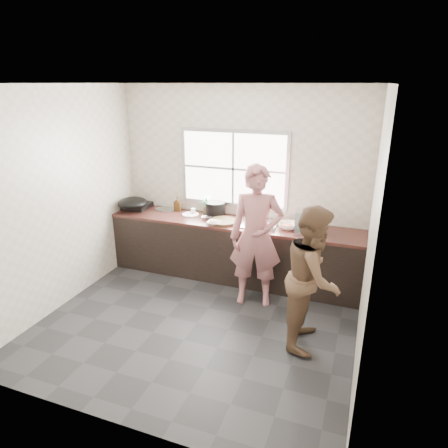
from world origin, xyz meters
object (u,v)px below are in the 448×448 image
(bottle_brown_tall, at_px, (178,204))
(pot_lid_right, at_px, (162,209))
(burner, at_px, (136,205))
(plate_food, at_px, (190,215))
(person_side, at_px, (313,277))
(wok, at_px, (133,203))
(pot_lid_left, at_px, (168,210))
(bowl_crabs, at_px, (288,226))
(dish_rack, at_px, (311,222))
(black_pot, at_px, (215,209))
(woman, at_px, (256,241))
(bowl_mince, at_px, (214,223))
(bottle_brown_short, at_px, (208,208))
(bowl_held, at_px, (270,228))
(glass_jar, at_px, (193,211))
(bottle_green, at_px, (207,205))
(cutting_board, at_px, (223,221))

(bottle_brown_tall, bearing_deg, pot_lid_right, -176.08)
(burner, bearing_deg, plate_food, -4.09)
(person_side, distance_m, wok, 3.05)
(pot_lid_left, bearing_deg, bottle_brown_tall, 10.24)
(bowl_crabs, relative_size, wok, 0.48)
(person_side, bearing_deg, bowl_crabs, 23.43)
(dish_rack, bearing_deg, black_pot, 166.02)
(person_side, bearing_deg, woman, 52.06)
(bowl_mince, height_order, pot_lid_right, bowl_mince)
(bottle_brown_short, bearing_deg, bowl_held, -18.97)
(glass_jar, bearing_deg, pot_lid_left, 173.30)
(woman, distance_m, dish_rack, 0.78)
(bottle_brown_short, bearing_deg, burner, -175.02)
(bowl_crabs, height_order, pot_lid_left, bowl_crabs)
(bottle_green, xyz_separation_m, bottle_brown_short, (0.03, -0.01, -0.05))
(person_side, relative_size, plate_food, 6.38)
(bowl_mince, distance_m, bottle_green, 0.54)
(bottle_brown_tall, bearing_deg, bowl_crabs, -6.62)
(person_side, height_order, black_pot, person_side)
(bowl_held, bearing_deg, bowl_crabs, 30.01)
(bottle_green, bearing_deg, plate_food, -135.69)
(bottle_brown_short, bearing_deg, woman, -38.67)
(black_pot, distance_m, pot_lid_left, 0.79)
(glass_jar, bearing_deg, pot_lid_right, 173.47)
(bottle_brown_tall, relative_size, burner, 0.47)
(black_pot, distance_m, wok, 1.25)
(plate_food, distance_m, bottle_brown_tall, 0.32)
(bowl_crabs, bearing_deg, glass_jar, 175.24)
(plate_food, bearing_deg, dish_rack, -4.14)
(burner, distance_m, wok, 0.27)
(black_pot, bearing_deg, bottle_green, 159.43)
(wok, xyz_separation_m, dish_rack, (2.65, 0.03, 0.01))
(bottle_brown_tall, bearing_deg, person_side, -31.02)
(bottle_green, bearing_deg, pot_lid_left, -173.84)
(black_pot, xyz_separation_m, burner, (-1.31, -0.05, -0.07))
(wok, bearing_deg, woman, -12.25)
(bowl_held, xyz_separation_m, dish_rack, (0.53, 0.06, 0.12))
(woman, height_order, bowl_held, woman)
(black_pot, xyz_separation_m, glass_jar, (-0.32, -0.06, -0.06))
(woman, distance_m, glass_jar, 1.34)
(black_pot, xyz_separation_m, bottle_brown_tall, (-0.62, 0.02, -0.00))
(person_side, bearing_deg, black_pot, 50.20)
(woman, relative_size, glass_jar, 18.67)
(woman, bearing_deg, plate_food, 140.77)
(cutting_board, relative_size, pot_lid_left, 1.61)
(glass_jar, bearing_deg, bottle_brown_tall, 164.58)
(black_pot, relative_size, plate_food, 1.16)
(bowl_crabs, bearing_deg, woman, -117.67)
(bottle_brown_short, bearing_deg, plate_food, -140.74)
(woman, bearing_deg, cutting_board, 130.94)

